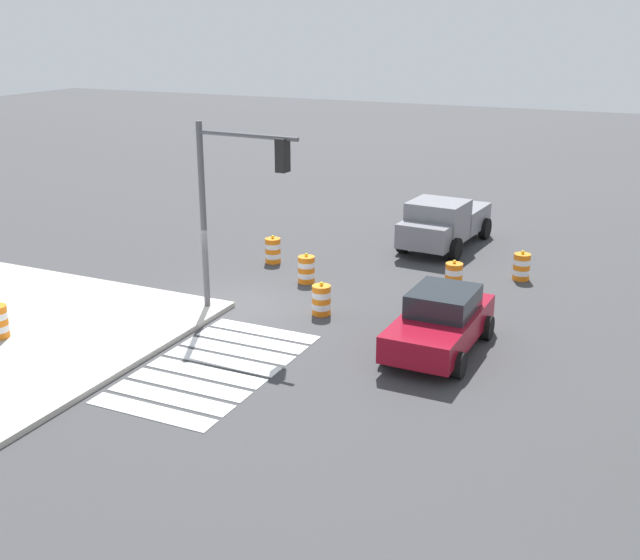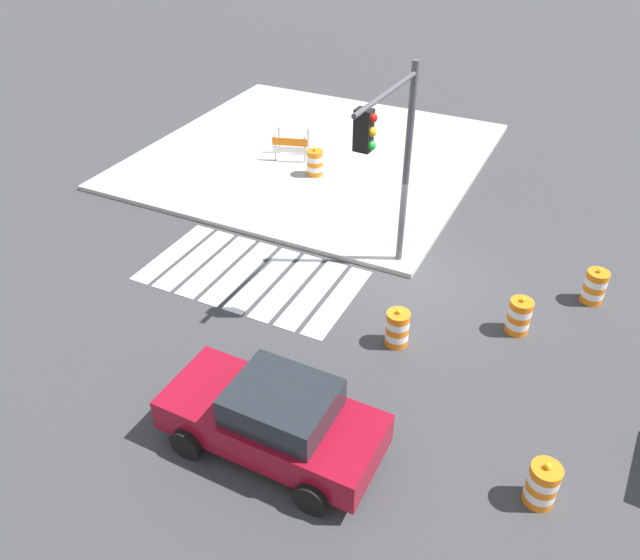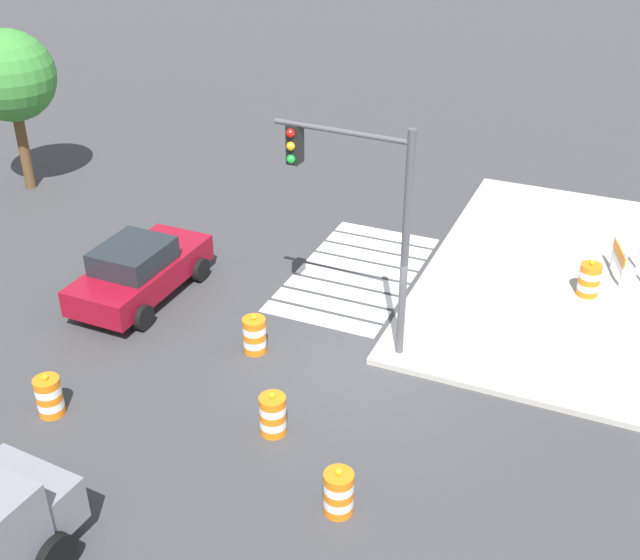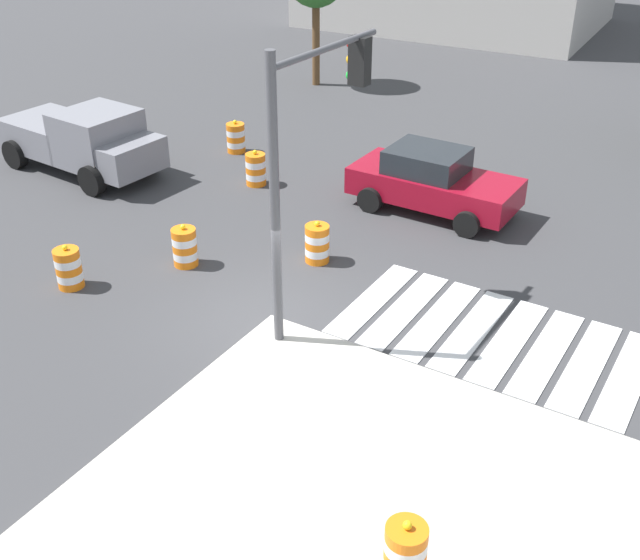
% 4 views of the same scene
% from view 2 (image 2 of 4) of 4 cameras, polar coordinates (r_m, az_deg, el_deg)
% --- Properties ---
extents(ground_plane, '(120.00, 120.00, 0.00)m').
position_cam_2_polar(ground_plane, '(17.11, 8.39, 0.09)').
color(ground_plane, '#38383A').
extents(sidewalk_corner, '(12.00, 12.00, 0.15)m').
position_cam_2_polar(sidewalk_corner, '(23.90, -0.63, 11.47)').
color(sidewalk_corner, '#ADA89E').
rests_on(sidewalk_corner, ground).
extents(crosswalk_stripes, '(5.85, 3.20, 0.02)m').
position_cam_2_polar(crosswalk_stripes, '(17.14, -6.32, 0.39)').
color(crosswalk_stripes, silver).
rests_on(crosswalk_stripes, ground).
extents(sports_car, '(4.32, 2.19, 1.63)m').
position_cam_2_polar(sports_car, '(12.13, -4.24, -12.53)').
color(sports_car, maroon).
rests_on(sports_car, ground).
extents(traffic_barrel_near_corner, '(0.56, 0.56, 1.02)m').
position_cam_2_polar(traffic_barrel_near_corner, '(15.67, 17.84, -3.18)').
color(traffic_barrel_near_corner, orange).
rests_on(traffic_barrel_near_corner, ground).
extents(traffic_barrel_crosswalk_end, '(0.56, 0.56, 1.02)m').
position_cam_2_polar(traffic_barrel_crosswalk_end, '(17.37, 23.95, -0.55)').
color(traffic_barrel_crosswalk_end, orange).
rests_on(traffic_barrel_crosswalk_end, ground).
extents(traffic_barrel_median_near, '(0.56, 0.56, 1.02)m').
position_cam_2_polar(traffic_barrel_median_near, '(14.68, 7.12, -4.42)').
color(traffic_barrel_median_near, orange).
rests_on(traffic_barrel_median_near, ground).
extents(traffic_barrel_far_curb, '(0.56, 0.56, 1.02)m').
position_cam_2_polar(traffic_barrel_far_curb, '(12.26, 19.76, -17.27)').
color(traffic_barrel_far_curb, orange).
rests_on(traffic_barrel_far_curb, ground).
extents(traffic_barrel_on_sidewalk, '(0.56, 0.56, 1.02)m').
position_cam_2_polar(traffic_barrel_on_sidewalk, '(21.97, -0.47, 10.74)').
color(traffic_barrel_on_sidewalk, orange).
rests_on(traffic_barrel_on_sidewalk, sidewalk_corner).
extents(construction_barricade, '(1.41, 1.10, 1.00)m').
position_cam_2_polar(construction_barricade, '(23.11, -2.70, 12.31)').
color(construction_barricade, silver).
rests_on(construction_barricade, sidewalk_corner).
extents(traffic_light_pole, '(0.48, 3.29, 5.50)m').
position_cam_2_polar(traffic_light_pole, '(14.92, 6.62, 11.97)').
color(traffic_light_pole, '#4C4C51').
rests_on(traffic_light_pole, sidewalk_corner).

